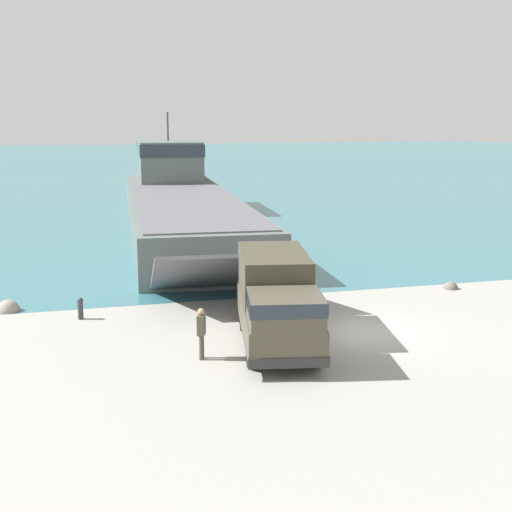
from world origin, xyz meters
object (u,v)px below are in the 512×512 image
military_truck (277,300)px  mooring_bollard (80,307)px  landing_craft (178,197)px  moored_boat_b (174,176)px  soldier_on_ramp (201,330)px

military_truck → mooring_bollard: bearing=-115.7°
landing_craft → military_truck: bearing=-87.9°
landing_craft → mooring_bollard: (-7.85, -23.68, -1.61)m
landing_craft → military_truck: size_ratio=5.25×
moored_boat_b → mooring_bollard: size_ratio=7.53×
soldier_on_ramp → mooring_bollard: size_ratio=1.97×
landing_craft → soldier_on_ramp: (-4.10, -29.64, -1.08)m
military_truck → moored_boat_b: 66.00m
moored_boat_b → soldier_on_ramp: bearing=-46.3°
landing_craft → mooring_bollard: size_ratio=45.46×
landing_craft → moored_boat_b: landing_craft is taller
landing_craft → moored_boat_b: size_ratio=6.04×
military_truck → mooring_bollard: military_truck is taller
moored_boat_b → mooring_bollard: bearing=-50.5°
moored_boat_b → mooring_bollard: (-13.38, -60.65, -0.14)m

